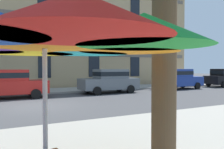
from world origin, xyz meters
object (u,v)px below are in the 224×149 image
(sedan_blue, at_px, (178,78))
(patio_umbrella, at_px, (45,34))
(sedan_red, at_px, (9,83))
(sedan_gray, at_px, (110,80))

(sedan_blue, distance_m, patio_umbrella, 19.13)
(patio_umbrella, bearing_deg, sedan_blue, 41.73)
(sedan_red, distance_m, sedan_blue, 13.73)
(sedan_gray, distance_m, sedan_blue, 6.83)
(sedan_gray, bearing_deg, sedan_red, 180.00)
(sedan_red, distance_m, patio_umbrella, 12.78)
(sedan_red, relative_size, sedan_blue, 1.00)
(sedan_gray, relative_size, patio_umbrella, 1.13)
(sedan_red, bearing_deg, patio_umbrella, -92.28)
(sedan_gray, xyz_separation_m, patio_umbrella, (-7.41, -12.70, 1.36))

